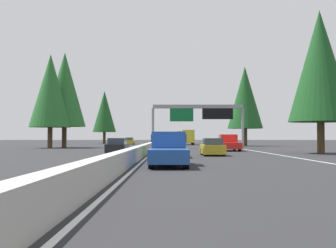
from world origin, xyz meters
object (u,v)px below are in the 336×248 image
(bus_mid_right, at_px, (183,136))
(conifer_right_near, at_px, (320,66))
(conifer_left_near, at_px, (50,91))
(sedan_distant_a, at_px, (168,140))
(conifer_left_far, at_px, (104,112))
(conifer_left_mid, at_px, (65,89))
(box_truck_far_right, at_px, (187,137))
(sedan_near_center, at_px, (212,147))
(oncoming_far, at_px, (118,146))
(sign_gantry_overhead, at_px, (199,114))
(minivan_far_center, at_px, (167,145))
(oncoming_near, at_px, (130,141))
(conifer_right_mid, at_px, (245,97))
(pickup_mid_left, at_px, (229,143))
(pickup_near_right, at_px, (169,149))
(sedan_far_left, at_px, (170,143))

(bus_mid_right, distance_m, conifer_right_near, 75.76)
(conifer_right_near, distance_m, conifer_left_near, 37.10)
(sedan_distant_a, distance_m, conifer_left_far, 31.94)
(sedan_distant_a, xyz_separation_m, conifer_left_mid, (-63.43, 15.26, 7.98))
(box_truck_far_right, bearing_deg, sedan_near_center, -179.96)
(oncoming_far, distance_m, conifer_left_near, 24.74)
(sign_gantry_overhead, xyz_separation_m, box_truck_far_right, (26.85, 0.43, -3.17))
(sedan_near_center, bearing_deg, oncoming_far, 67.46)
(minivan_far_center, bearing_deg, sign_gantry_overhead, -10.04)
(sedan_near_center, xyz_separation_m, conifer_left_far, (62.16, 19.08, 6.91))
(bus_mid_right, distance_m, sedan_near_center, 78.72)
(conifer_left_mid, bearing_deg, conifer_left_far, -0.37)
(minivan_far_center, height_order, oncoming_near, minivan_far_center)
(conifer_right_near, bearing_deg, sedan_near_center, 110.55)
(sign_gantry_overhead, distance_m, conifer_right_mid, 18.37)
(conifer_right_near, bearing_deg, conifer_left_far, 27.12)
(box_truck_far_right, distance_m, pickup_mid_left, 36.31)
(oncoming_far, xyz_separation_m, conifer_left_mid, (22.52, 10.79, 7.98))
(sign_gantry_overhead, distance_m, minivan_far_center, 24.61)
(conifer_left_near, distance_m, conifer_left_far, 38.50)
(sign_gantry_overhead, distance_m, conifer_left_mid, 20.64)
(sign_gantry_overhead, relative_size, pickup_mid_left, 2.26)
(conifer_right_mid, bearing_deg, conifer_right_near, -178.00)
(conifer_right_mid, bearing_deg, pickup_near_right, 164.97)
(minivan_far_center, distance_m, sedan_distant_a, 92.11)
(conifer_left_near, bearing_deg, pickup_mid_left, -116.12)
(minivan_far_center, distance_m, bus_mid_right, 81.43)
(bus_mid_right, xyz_separation_m, pickup_mid_left, (-66.72, -3.11, -0.80))
(sedan_near_center, height_order, oncoming_far, same)
(minivan_far_center, height_order, sedan_near_center, minivan_far_center)
(oncoming_near, relative_size, oncoming_far, 1.00)
(oncoming_near, xyz_separation_m, oncoming_far, (-49.00, -3.59, 0.00))
(conifer_left_mid, bearing_deg, oncoming_far, -154.40)
(sedan_near_center, relative_size, conifer_left_near, 0.33)
(conifer_left_mid, bearing_deg, conifer_left_near, 148.80)
(pickup_near_right, relative_size, conifer_left_far, 0.45)
(conifer_right_mid, bearing_deg, pickup_mid_left, 165.45)
(sedan_far_left, height_order, sedan_distant_a, same)
(sedan_far_left, distance_m, conifer_left_far, 35.49)
(sedan_near_center, bearing_deg, pickup_mid_left, -14.56)
(sign_gantry_overhead, distance_m, box_truck_far_right, 27.04)
(minivan_far_center, height_order, box_truck_far_right, box_truck_far_right)
(conifer_left_mid, relative_size, conifer_left_far, 1.14)
(sign_gantry_overhead, xyz_separation_m, conifer_right_near, (-17.31, -10.30, 3.56))
(pickup_near_right, bearing_deg, oncoming_far, 16.73)
(sign_gantry_overhead, bearing_deg, conifer_right_near, -149.24)
(pickup_mid_left, relative_size, conifer_left_mid, 0.39)
(conifer_left_near, bearing_deg, pickup_near_right, -154.80)
(sign_gantry_overhead, height_order, pickup_near_right, sign_gantry_overhead)
(pickup_near_right, xyz_separation_m, conifer_right_near, (16.54, -14.39, 7.43))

